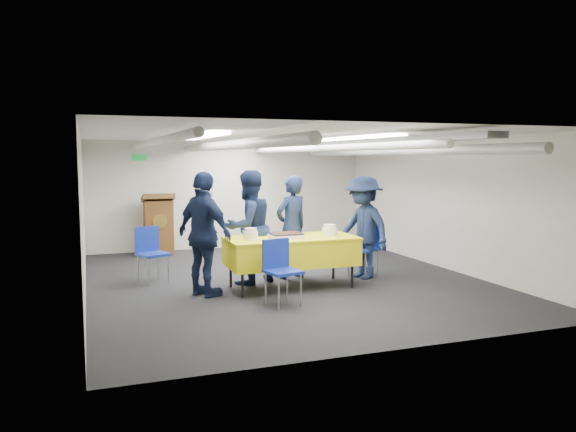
# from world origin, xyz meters

# --- Properties ---
(ground) EXTENTS (7.00, 7.00, 0.00)m
(ground) POSITION_xyz_m (0.00, 0.00, 0.00)
(ground) COLOR black
(ground) RESTS_ON ground
(room_shell) EXTENTS (6.00, 7.00, 2.30)m
(room_shell) POSITION_xyz_m (0.09, 0.41, 1.81)
(room_shell) COLOR beige
(room_shell) RESTS_ON ground
(serving_table) EXTENTS (1.94, 0.92, 0.77)m
(serving_table) POSITION_xyz_m (-0.08, -0.55, 0.56)
(serving_table) COLOR black
(serving_table) RESTS_ON ground
(sheet_cake) EXTENTS (0.48, 0.37, 0.09)m
(sheet_cake) POSITION_xyz_m (-0.19, -0.63, 0.81)
(sheet_cake) COLOR white
(sheet_cake) RESTS_ON serving_table
(plate_stack_left) EXTENTS (0.20, 0.20, 0.17)m
(plate_stack_left) POSITION_xyz_m (-0.72, -0.60, 0.85)
(plate_stack_left) COLOR white
(plate_stack_left) RESTS_ON serving_table
(plate_stack_right) EXTENTS (0.23, 0.23, 0.17)m
(plate_stack_right) POSITION_xyz_m (0.53, -0.60, 0.85)
(plate_stack_right) COLOR white
(plate_stack_right) RESTS_ON serving_table
(podium) EXTENTS (0.62, 0.53, 1.25)m
(podium) POSITION_xyz_m (-1.60, 3.05, 0.61)
(podium) COLOR brown
(podium) RESTS_ON ground
(chair_near) EXTENTS (0.50, 0.50, 0.87)m
(chair_near) POSITION_xyz_m (-0.54, -1.37, 0.53)
(chair_near) COLOR gray
(chair_near) RESTS_ON ground
(chair_right) EXTENTS (0.56, 0.56, 0.87)m
(chair_right) POSITION_xyz_m (1.41, -0.13, 0.53)
(chair_right) COLOR gray
(chair_right) RESTS_ON ground
(chair_left) EXTENTS (0.54, 0.54, 0.87)m
(chair_left) POSITION_xyz_m (-2.03, 0.58, 0.53)
(chair_left) COLOR gray
(chair_left) RESTS_ON ground
(sailor_a) EXTENTS (0.71, 0.59, 1.67)m
(sailor_a) POSITION_xyz_m (0.16, 0.08, 0.84)
(sailor_a) COLOR #0E1732
(sailor_a) RESTS_ON ground
(sailor_b) EXTENTS (1.05, 0.95, 1.76)m
(sailor_b) POSITION_xyz_m (-0.60, -0.04, 0.88)
(sailor_b) COLOR #0E1732
(sailor_b) RESTS_ON ground
(sailor_c) EXTENTS (0.88, 1.11, 1.76)m
(sailor_c) POSITION_xyz_m (-1.40, -0.61, 0.88)
(sailor_c) COLOR #0E1732
(sailor_c) RESTS_ON ground
(sailor_d) EXTENTS (0.89, 1.20, 1.66)m
(sailor_d) POSITION_xyz_m (1.25, -0.30, 0.83)
(sailor_d) COLOR #0E1732
(sailor_d) RESTS_ON ground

